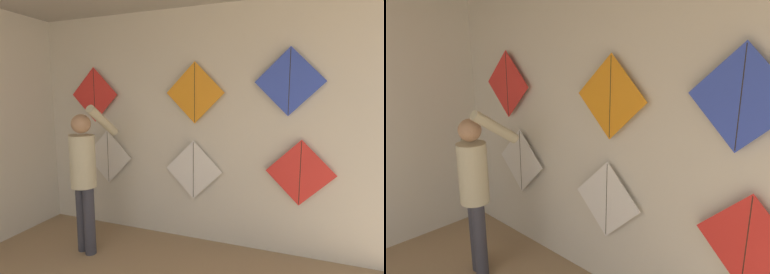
% 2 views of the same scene
% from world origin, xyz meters
% --- Properties ---
extents(back_panel, '(5.06, 0.06, 2.80)m').
position_xyz_m(back_panel, '(0.00, 3.91, 1.40)').
color(back_panel, beige).
rests_on(back_panel, ground).
extents(shopkeeper, '(0.42, 0.54, 1.69)m').
position_xyz_m(shopkeeper, '(-0.99, 3.14, 0.95)').
color(shopkeeper, '#383842').
rests_on(shopkeeper, ground).
extents(kite_0, '(0.72, 0.01, 0.72)m').
position_xyz_m(kite_0, '(-1.17, 3.82, 0.97)').
color(kite_0, white).
extents(kite_1, '(0.72, 0.01, 0.72)m').
position_xyz_m(kite_1, '(0.06, 3.82, 0.90)').
color(kite_1, white).
extents(kite_2, '(0.72, 0.01, 0.72)m').
position_xyz_m(kite_2, '(1.27, 3.82, 0.97)').
color(kite_2, red).
extents(kite_3, '(0.72, 0.01, 0.72)m').
position_xyz_m(kite_3, '(-1.35, 3.82, 1.80)').
color(kite_3, red).
extents(kite_4, '(0.72, 0.01, 0.72)m').
position_xyz_m(kite_4, '(0.07, 3.82, 1.82)').
color(kite_4, orange).
extents(kite_5, '(0.72, 0.01, 0.72)m').
position_xyz_m(kite_5, '(1.12, 3.82, 1.93)').
color(kite_5, blue).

